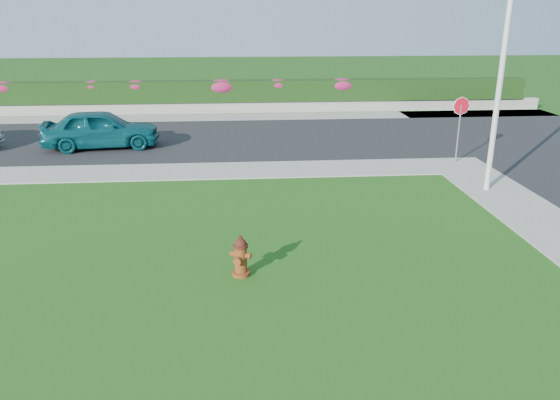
{
  "coord_description": "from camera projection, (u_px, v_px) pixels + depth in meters",
  "views": [
    {
      "loc": [
        -0.73,
        -8.95,
        5.1
      ],
      "look_at": [
        0.23,
        3.23,
        0.9
      ],
      "focal_mm": 35.0,
      "sensor_mm": 36.0,
      "label": 1
    }
  ],
  "objects": [
    {
      "name": "flower_clump_d",
      "position": [
        222.0,
        87.0,
        28.91
      ],
      "size": [
        1.56,
        1.0,
        0.78
      ],
      "primitive_type": "ellipsoid",
      "color": "#C32165",
      "rests_on": "hedge"
    },
    {
      "name": "ground",
      "position": [
        281.0,
        302.0,
        10.14
      ],
      "size": [
        120.0,
        120.0,
        0.0
      ],
      "primitive_type": "plane",
      "color": "black",
      "rests_on": "ground"
    },
    {
      "name": "flower_clump_b",
      "position": [
        92.0,
        86.0,
        28.38
      ],
      "size": [
        1.14,
        0.73,
        0.57
      ],
      "primitive_type": "ellipsoid",
      "color": "#C32165",
      "rests_on": "hedge"
    },
    {
      "name": "utility_pole",
      "position": [
        500.0,
        82.0,
        15.48
      ],
      "size": [
        0.16,
        0.16,
        6.49
      ],
      "primitive_type": "cylinder",
      "color": "silver",
      "rests_on": "ground"
    },
    {
      "name": "flower_clump_c",
      "position": [
        136.0,
        86.0,
        28.55
      ],
      "size": [
        1.21,
        0.78,
        0.6
      ],
      "primitive_type": "ellipsoid",
      "color": "#C32165",
      "rests_on": "hedge"
    },
    {
      "name": "retaining_wall",
      "position": [
        232.0,
        107.0,
        29.3
      ],
      "size": [
        34.0,
        0.4,
        0.6
      ],
      "primitive_type": "cube",
      "color": "gray",
      "rests_on": "ground"
    },
    {
      "name": "stop_sign",
      "position": [
        460.0,
        115.0,
        19.04
      ],
      "size": [
        0.63,
        0.14,
        2.35
      ],
      "rotation": [
        0.0,
        0.0,
        -0.21
      ],
      "color": "slate",
      "rests_on": "ground"
    },
    {
      "name": "flower_clump_a",
      "position": [
        4.0,
        88.0,
        28.06
      ],
      "size": [
        1.29,
        0.83,
        0.65
      ],
      "primitive_type": "ellipsoid",
      "color": "#C32165",
      "rests_on": "hedge"
    },
    {
      "name": "sidewalk_far",
      "position": [
        81.0,
        174.0,
        18.18
      ],
      "size": [
        24.0,
        2.0,
        0.04
      ],
      "primitive_type": "cube",
      "color": "gray",
      "rests_on": "ground"
    },
    {
      "name": "hedge",
      "position": [
        232.0,
        91.0,
        29.12
      ],
      "size": [
        32.0,
        0.9,
        1.1
      ],
      "primitive_type": "cube",
      "color": "black",
      "rests_on": "retaining_wall"
    },
    {
      "name": "sedan_teal",
      "position": [
        101.0,
        129.0,
        21.35
      ],
      "size": [
        4.62,
        2.32,
        1.51
      ],
      "primitive_type": "imported",
      "rotation": [
        0.0,
        0.0,
        1.7
      ],
      "color": "#0B4E58",
      "rests_on": "street_far"
    },
    {
      "name": "flower_clump_f",
      "position": [
        342.0,
        85.0,
        29.38
      ],
      "size": [
        1.43,
        0.92,
        0.72
      ],
      "primitive_type": "ellipsoid",
      "color": "#C32165",
      "rests_on": "hedge"
    },
    {
      "name": "fire_hydrant",
      "position": [
        241.0,
        257.0,
        11.05
      ],
      "size": [
        0.45,
        0.43,
        0.87
      ],
      "rotation": [
        0.0,
        0.0,
        -0.37
      ],
      "color": "#56270D",
      "rests_on": "ground"
    },
    {
      "name": "street_far",
      "position": [
        136.0,
        140.0,
        22.97
      ],
      "size": [
        26.0,
        8.0,
        0.04
      ],
      "primitive_type": "cube",
      "color": "black",
      "rests_on": "ground"
    },
    {
      "name": "flower_clump_e",
      "position": [
        278.0,
        85.0,
        29.1
      ],
      "size": [
        1.2,
        0.77,
        0.6
      ],
      "primitive_type": "ellipsoid",
      "color": "#C32165",
      "rests_on": "hedge"
    },
    {
      "name": "sidewalk_beyond",
      "position": [
        232.0,
        117.0,
        27.98
      ],
      "size": [
        34.0,
        2.0,
        0.04
      ],
      "primitive_type": "cube",
      "color": "gray",
      "rests_on": "ground"
    },
    {
      "name": "curb_corner",
      "position": [
        459.0,
        166.0,
        19.14
      ],
      "size": [
        2.0,
        2.0,
        0.04
      ],
      "primitive_type": "cube",
      "color": "gray",
      "rests_on": "ground"
    }
  ]
}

